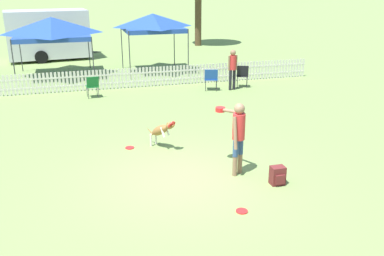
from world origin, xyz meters
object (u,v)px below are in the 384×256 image
Objects in this scene: frisbee_near_handler at (242,211)px; backpack_on_grass at (278,176)px; frisbee_near_dog at (130,148)px; folding_chair_green_right at (211,78)px; equipment_trailer at (48,34)px; canopy_tent_main at (153,22)px; spectator_standing at (233,66)px; leaping_dog at (161,130)px; canopy_tent_secondary at (52,28)px; folding_chair_blue_left at (242,74)px; handler_person at (237,130)px; folding_chair_center at (92,85)px.

backpack_on_grass is at bearing 36.45° from frisbee_near_handler.
frisbee_near_handler is at bearing -67.47° from frisbee_near_dog.
folding_chair_green_right is 0.17× the size of equipment_trailer.
spectator_standing is (2.33, -4.35, -1.35)m from canopy_tent_main.
backpack_on_grass is 0.47× the size of folding_chair_green_right.
equipment_trailer reaches higher than leaping_dog.
frisbee_near_dog is at bearing -78.81° from canopy_tent_secondary.
frisbee_near_handler and frisbee_near_dog have the same top height.
leaping_dog is 4.10× the size of frisbee_near_dog.
spectator_standing is at bearing -34.24° from canopy_tent_secondary.
canopy_tent_main is (-1.47, 4.22, 1.80)m from folding_chair_green_right.
folding_chair_green_right is at bearing 26.31° from folding_chair_blue_left.
canopy_tent_secondary reaches higher than frisbee_near_dog.
canopy_tent_secondary is (-4.73, 12.82, 1.99)m from backpack_on_grass.
folding_chair_green_right is (1.91, 7.53, -0.54)m from handler_person.
handler_person is at bearing -71.35° from canopy_tent_secondary.
canopy_tent_main is at bearing -132.94° from leaping_dog.
canopy_tent_main reaches higher than folding_chair_green_right.
backpack_on_grass is at bearing 93.77° from folding_chair_blue_left.
folding_chair_center is 5.46m from canopy_tent_main.
frisbee_near_handler is 0.28× the size of folding_chair_center.
folding_chair_green_right reaches higher than frisbee_near_handler.
folding_chair_center is (-2.18, 9.33, 0.49)m from frisbee_near_handler.
folding_chair_blue_left is at bearing -162.03° from leaping_dog.
frisbee_near_handler is 4.19m from frisbee_near_dog.
equipment_trailer is (-7.22, 9.29, 0.42)m from spectator_standing.
canopy_tent_main is (3.14, 4.06, 1.83)m from folding_chair_center.
canopy_tent_secondary reaches higher than folding_chair_green_right.
frisbee_near_dog is at bearing 133.02° from backpack_on_grass.
leaping_dog is 7.29m from folding_chair_blue_left.
leaping_dog is 15.04m from equipment_trailer.
backpack_on_grass is at bearing -81.77° from handler_person.
handler_person is 7.90m from spectator_standing.
equipment_trailer reaches higher than folding_chair_green_right.
leaping_dog is (-1.31, 2.01, -0.56)m from handler_person.
backpack_on_grass is at bearing -88.97° from canopy_tent_main.
canopy_tent_secondary reaches higher than frisbee_near_handler.
canopy_tent_secondary is 0.63× the size of equipment_trailer.
frisbee_near_handler is 0.26× the size of folding_chair_green_right.
backpack_on_grass is (1.19, 0.88, 0.19)m from frisbee_near_handler.
canopy_tent_main is 0.53× the size of equipment_trailer.
folding_chair_blue_left is at bearing 72.58° from backpack_on_grass.
backpack_on_grass is 9.10m from folding_chair_center.
folding_chair_center is at bearing 96.06° from frisbee_near_dog.
folding_chair_center is at bearing 76.61° from handler_person.
spectator_standing is (-0.54, -0.25, 0.42)m from folding_chair_blue_left.
spectator_standing is at bearing -171.33° from folding_chair_green_right.
equipment_trailer is (-6.37, 9.16, 0.87)m from folding_chair_green_right.
leaping_dog is at bearing 41.48° from spectator_standing.
backpack_on_grass is at bearing 64.13° from spectator_standing.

